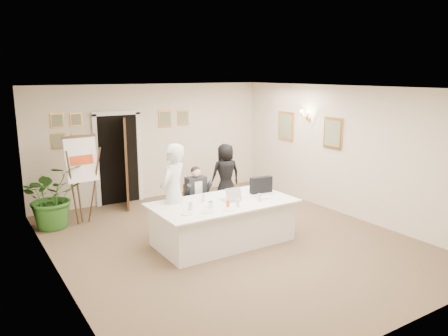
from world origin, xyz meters
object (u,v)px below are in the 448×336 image
laptop_bag (261,185)px  standing_man (173,194)px  conference_table (223,222)px  potted_palm (53,196)px  seated_man (197,197)px  flip_chart (81,185)px  paper_stack (265,197)px  oj_glass (228,204)px  laptop (230,193)px  steel_jug (211,205)px  standing_woman (225,174)px

laptop_bag → standing_man: bearing=173.9°
conference_table → potted_palm: potted_palm is taller
seated_man → flip_chart: 2.38m
flip_chart → standing_man: 2.20m
conference_table → paper_stack: size_ratio=9.61×
oj_glass → laptop: bearing=52.1°
seated_man → standing_man: size_ratio=0.69×
laptop → oj_glass: size_ratio=2.63×
laptop_bag → paper_stack: (-0.17, -0.34, -0.14)m
paper_stack → oj_glass: 0.90m
conference_table → laptop_bag: 1.10m
paper_stack → potted_palm: bearing=140.0°
laptop → oj_glass: bearing=-126.0°
flip_chart → steel_jug: (1.53, -2.55, -0.01)m
standing_man → steel_jug: (0.38, -0.68, -0.09)m
conference_table → standing_woman: size_ratio=1.78×
standing_woman → paper_stack: 2.28m
potted_palm → paper_stack: size_ratio=4.85×
standing_woman → standing_man: bearing=44.0°
seated_man → oj_glass: seated_man is taller
potted_palm → oj_glass: potted_palm is taller
seated_man → laptop_bag: size_ratio=2.85×
conference_table → steel_jug: bearing=-153.5°
steel_jug → conference_table: bearing=26.5°
laptop → paper_stack: (0.61, -0.24, -0.12)m
seated_man → laptop_bag: bearing=-46.3°
standing_man → potted_palm: (-1.70, 2.00, -0.27)m
potted_palm → oj_glass: bearing=-50.5°
steel_jug → seated_man: bearing=72.9°
seated_man → standing_woman: standing_woman is taller
steel_jug → potted_palm: bearing=127.8°
paper_stack → steel_jug: (-1.15, 0.03, 0.04)m
flip_chart → laptop: (2.07, -2.34, 0.08)m
conference_table → standing_woman: 2.42m
seated_man → standing_man: 0.88m
potted_palm → paper_stack: bearing=-40.0°
laptop → oj_glass: (-0.29, -0.37, -0.07)m
paper_stack → oj_glass: oj_glass is taller
conference_table → oj_glass: bearing=-108.8°
laptop_bag → flip_chart: bearing=148.0°
conference_table → standing_man: size_ratio=1.41×
seated_man → steel_jug: seated_man is taller
oj_glass → paper_stack: bearing=7.9°
laptop_bag → steel_jug: 1.36m
potted_palm → laptop: (2.62, -2.47, 0.26)m
seated_man → paper_stack: seated_man is taller
conference_table → steel_jug: size_ratio=23.50×
standing_man → laptop: standing_man is taller
conference_table → seated_man: size_ratio=2.03×
conference_table → flip_chart: 3.07m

